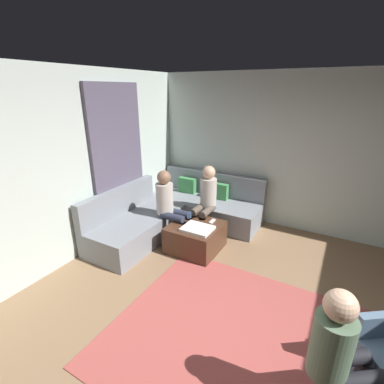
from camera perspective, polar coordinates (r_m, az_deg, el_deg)
ground_plane at (r=3.19m, az=12.99°, el=-30.46°), size 6.00×6.00×0.10m
wall_back at (r=5.07m, az=24.19°, el=6.65°), size 6.00×0.12×2.70m
wall_left at (r=4.05m, az=-28.70°, el=2.80°), size 0.12×6.00×2.70m
curtain_panel at (r=4.78m, az=-14.82°, el=5.79°), size 0.06×1.10×2.50m
area_rug at (r=3.25m, az=9.88°, el=-27.54°), size 2.60×2.20×0.01m
sectional_couch at (r=5.08m, az=-3.06°, el=-4.30°), size 2.10×2.55×0.87m
ottoman at (r=4.43m, az=0.72°, el=-9.21°), size 0.76×0.76×0.42m
folded_blanket at (r=4.19m, az=1.14°, el=-7.51°), size 0.44×0.36×0.04m
coffee_mug at (r=4.55m, az=-0.61°, el=-4.74°), size 0.08×0.08×0.10m
game_remote at (r=4.43m, az=4.16°, el=-6.03°), size 0.05×0.15×0.02m
person_on_couch_back at (r=4.72m, az=2.84°, el=-1.28°), size 0.30×0.60×1.20m
person_on_couch_side at (r=4.51m, az=-4.58°, el=-2.39°), size 0.60×0.30×1.20m
person_on_armchair at (r=2.52m, az=28.40°, el=-26.97°), size 0.58×0.51×1.18m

